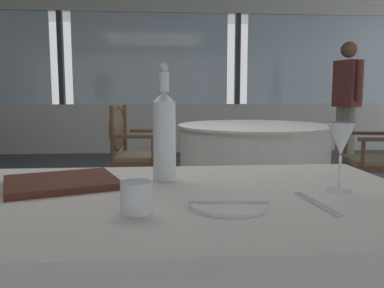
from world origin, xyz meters
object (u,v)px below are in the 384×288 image
object	(u,v)px
wine_glass	(341,141)
dining_chair_0_0	(132,148)
water_bottle	(164,133)
menu_book	(61,182)
water_tumbler	(136,197)
dining_chair_0_1	(384,150)
diner_person_0	(347,96)
side_plate	(228,205)

from	to	relation	value
wine_glass	dining_chair_0_0	bearing A→B (deg)	106.14
water_bottle	menu_book	world-z (taller)	water_bottle
water_tumbler	wine_glass	bearing A→B (deg)	16.10
water_tumbler	dining_chair_0_1	xyz separation A→B (m)	(1.94, 2.31, -0.24)
water_bottle	diner_person_0	distance (m)	4.89
wine_glass	menu_book	bearing A→B (deg)	170.46
side_plate	water_bottle	size ratio (longest dim) A/B	0.50
side_plate	dining_chair_0_1	world-z (taller)	dining_chair_0_1
water_bottle	dining_chair_0_1	xyz separation A→B (m)	(1.87, 1.97, -0.35)
side_plate	wine_glass	size ratio (longest dim) A/B	0.95
side_plate	diner_person_0	world-z (taller)	diner_person_0
water_bottle	menu_book	bearing A→B (deg)	-168.47
water_tumbler	dining_chair_0_1	distance (m)	3.03
dining_chair_0_0	dining_chair_0_1	xyz separation A→B (m)	(2.14, -0.40, 0.01)
water_bottle	wine_glass	xyz separation A→B (m)	(0.47, -0.19, -0.01)
wine_glass	diner_person_0	bearing A→B (deg)	64.19
wine_glass	dining_chair_0_0	distance (m)	2.69
side_plate	wine_glass	xyz separation A→B (m)	(0.33, 0.13, 0.13)
side_plate	water_tumbler	bearing A→B (deg)	-172.43
water_bottle	dining_chair_0_1	distance (m)	2.74
menu_book	diner_person_0	world-z (taller)	diner_person_0
side_plate	diner_person_0	size ratio (longest dim) A/B	0.10
dining_chair_0_0	side_plate	bearing A→B (deg)	-70.75
water_tumbler	dining_chair_0_1	world-z (taller)	dining_chair_0_1
menu_book	side_plate	bearing A→B (deg)	-50.24
side_plate	water_bottle	bearing A→B (deg)	114.40
dining_chair_0_1	diner_person_0	xyz separation A→B (m)	(0.70, 2.19, 0.44)
side_plate	dining_chair_0_1	size ratio (longest dim) A/B	0.19
water_bottle	diner_person_0	bearing A→B (deg)	58.20
side_plate	water_tumbler	xyz separation A→B (m)	(-0.21, -0.03, 0.03)
side_plate	diner_person_0	xyz separation A→B (m)	(2.43, 4.48, 0.23)
dining_chair_0_0	diner_person_0	size ratio (longest dim) A/B	0.54
water_tumbler	dining_chair_0_0	world-z (taller)	dining_chair_0_0
wine_glass	dining_chair_0_0	size ratio (longest dim) A/B	0.20
water_bottle	diner_person_0	world-z (taller)	diner_person_0
side_plate	water_tumbler	distance (m)	0.22
dining_chair_0_1	diner_person_0	bearing A→B (deg)	-97.23
side_plate	water_bottle	world-z (taller)	water_bottle
menu_book	dining_chair_0_1	bearing A→B (deg)	22.85
dining_chair_0_1	side_plate	bearing A→B (deg)	63.44
water_bottle	dining_chair_0_1	world-z (taller)	water_bottle
water_bottle	diner_person_0	size ratio (longest dim) A/B	0.21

